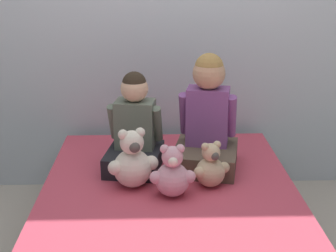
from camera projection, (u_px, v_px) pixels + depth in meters
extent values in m
cube|color=silver|center=(165.00, 11.00, 3.10)|extent=(8.00, 0.06, 2.50)
cube|color=silver|center=(170.00, 221.00, 2.45)|extent=(1.36, 1.83, 0.21)
cube|color=#C64256|center=(170.00, 201.00, 2.41)|extent=(1.37, 1.85, 0.03)
cube|color=black|center=(134.00, 159.00, 2.73)|extent=(0.36, 0.41, 0.12)
cube|color=#5B6656|center=(135.00, 124.00, 2.71)|extent=(0.24, 0.19, 0.28)
sphere|color=#DBAD89|center=(134.00, 88.00, 2.64)|extent=(0.16, 0.16, 0.16)
sphere|color=#2D2319|center=(134.00, 84.00, 2.63)|extent=(0.14, 0.14, 0.14)
cylinder|color=#5B6656|center=(114.00, 122.00, 2.72)|extent=(0.08, 0.14, 0.23)
cylinder|color=#5B6656|center=(157.00, 124.00, 2.69)|extent=(0.08, 0.14, 0.23)
cube|color=brown|center=(206.00, 157.00, 2.74)|extent=(0.43, 0.46, 0.13)
cube|color=#7F4789|center=(208.00, 116.00, 2.71)|extent=(0.26, 0.19, 0.34)
sphere|color=tan|center=(209.00, 73.00, 2.63)|extent=(0.19, 0.19, 0.19)
sphere|color=#A37A42|center=(209.00, 68.00, 2.62)|extent=(0.16, 0.16, 0.16)
cylinder|color=#7F4789|center=(184.00, 114.00, 2.73)|extent=(0.09, 0.15, 0.28)
cylinder|color=#7F4789|center=(231.00, 116.00, 2.69)|extent=(0.09, 0.15, 0.28)
sphere|color=silver|center=(133.00, 168.00, 2.51)|extent=(0.21, 0.21, 0.21)
sphere|color=silver|center=(132.00, 142.00, 2.45)|extent=(0.13, 0.13, 0.13)
sphere|color=#4C4742|center=(135.00, 147.00, 2.41)|extent=(0.06, 0.06, 0.06)
sphere|color=silver|center=(123.00, 135.00, 2.42)|extent=(0.05, 0.05, 0.05)
sphere|color=silver|center=(140.00, 133.00, 2.45)|extent=(0.05, 0.05, 0.05)
sphere|color=silver|center=(115.00, 168.00, 2.45)|extent=(0.08, 0.08, 0.08)
sphere|color=silver|center=(151.00, 163.00, 2.51)|extent=(0.08, 0.08, 0.08)
sphere|color=#D1B78E|center=(210.00, 172.00, 2.51)|extent=(0.16, 0.16, 0.16)
sphere|color=#D1B78E|center=(211.00, 152.00, 2.47)|extent=(0.10, 0.10, 0.10)
sphere|color=#4C4742|center=(215.00, 156.00, 2.44)|extent=(0.04, 0.04, 0.04)
sphere|color=#D1B78E|center=(205.00, 147.00, 2.45)|extent=(0.04, 0.04, 0.04)
sphere|color=#D1B78E|center=(217.00, 145.00, 2.47)|extent=(0.04, 0.04, 0.04)
sphere|color=#D1B78E|center=(199.00, 172.00, 2.46)|extent=(0.06, 0.06, 0.06)
sphere|color=#D1B78E|center=(224.00, 167.00, 2.52)|extent=(0.06, 0.06, 0.06)
sphere|color=#DBA3B2|center=(172.00, 179.00, 2.41)|extent=(0.18, 0.18, 0.18)
sphere|color=#DBA3B2|center=(172.00, 157.00, 2.37)|extent=(0.11, 0.11, 0.11)
sphere|color=white|center=(173.00, 162.00, 2.32)|extent=(0.05, 0.05, 0.05)
sphere|color=#DBA3B2|center=(165.00, 149.00, 2.35)|extent=(0.05, 0.05, 0.05)
sphere|color=#DBA3B2|center=(180.00, 149.00, 2.35)|extent=(0.05, 0.05, 0.05)
sphere|color=#DBA3B2|center=(156.00, 177.00, 2.38)|extent=(0.07, 0.07, 0.07)
sphere|color=#DBA3B2|center=(189.00, 177.00, 2.39)|extent=(0.07, 0.07, 0.07)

